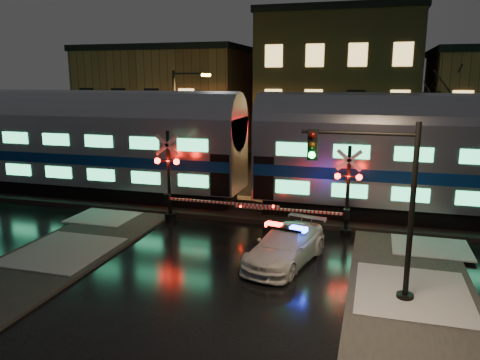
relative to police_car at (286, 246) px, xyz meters
name	(u,v)px	position (x,y,z in m)	size (l,w,h in m)	color
ground	(242,245)	(-2.10, 1.42, -0.68)	(120.00, 120.00, 0.00)	black
ballast	(268,210)	(-2.10, 6.42, -0.56)	(90.00, 4.20, 0.24)	black
sidewalk_left	(6,284)	(-8.60, -4.58, -0.62)	(4.00, 20.00, 0.12)	#2D2D2D
sidewalk_right	(420,345)	(4.40, -4.58, -0.62)	(4.00, 20.00, 0.12)	#2D2D2D
building_left	(171,104)	(-15.10, 23.42, 3.82)	(14.00, 10.00, 9.00)	brown
building_mid	(339,91)	(-0.10, 23.92, 5.07)	(12.00, 11.00, 11.50)	brown
train	(250,147)	(-3.12, 6.41, 2.71)	(51.00, 3.12, 5.92)	black
police_car	(286,246)	(0.00, 0.00, 0.00)	(2.89, 4.92, 1.49)	silver
crossing_signal_right	(339,199)	(1.62, 3.72, 0.98)	(5.65, 0.65, 4.00)	black
crossing_signal_left	(175,185)	(-6.09, 3.73, 1.14)	(6.18, 0.67, 4.38)	black
traffic_light	(381,208)	(3.28, -2.13, 2.30)	(3.61, 0.67, 5.59)	black
streetlight	(179,122)	(-8.73, 10.42, 3.51)	(2.43, 0.25, 7.26)	black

